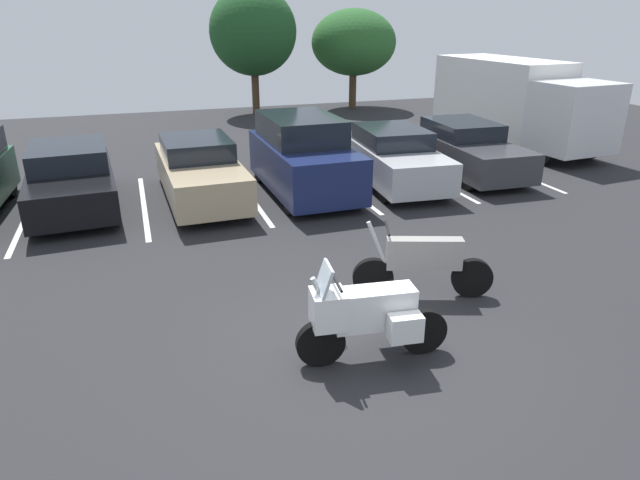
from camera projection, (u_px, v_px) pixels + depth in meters
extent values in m
cube|color=#262628|center=(360.00, 353.00, 7.92)|extent=(44.00, 44.00, 0.10)
cylinder|color=black|center=(321.00, 343.00, 7.46)|extent=(0.68, 0.20, 0.67)
cylinder|color=black|center=(423.00, 331.00, 7.73)|extent=(0.68, 0.20, 0.67)
cube|color=white|center=(374.00, 308.00, 7.42)|extent=(1.13, 0.50, 0.55)
cylinder|color=#B2B2B7|center=(330.00, 315.00, 7.32)|extent=(0.52, 0.13, 1.14)
cylinder|color=black|center=(336.00, 281.00, 7.15)|extent=(0.11, 0.62, 0.04)
cube|color=white|center=(328.00, 309.00, 7.28)|extent=(0.49, 0.51, 0.49)
cube|color=#B2C1CC|center=(324.00, 279.00, 7.11)|extent=(0.21, 0.46, 0.39)
cube|color=white|center=(405.00, 328.00, 7.25)|extent=(0.46, 0.29, 0.36)
cube|color=white|center=(389.00, 304.00, 7.84)|extent=(0.46, 0.29, 0.36)
cylinder|color=black|center=(373.00, 277.00, 9.29)|extent=(0.68, 0.34, 0.68)
cylinder|color=black|center=(472.00, 278.00, 9.27)|extent=(0.68, 0.34, 0.68)
cube|color=gray|center=(424.00, 254.00, 9.11)|extent=(1.24, 0.63, 0.52)
cylinder|color=#B2B2B7|center=(381.00, 254.00, 9.12)|extent=(0.51, 0.24, 1.15)
cylinder|color=black|center=(387.00, 228.00, 8.95)|extent=(0.24, 0.60, 0.04)
cube|color=silver|center=(26.00, 217.00, 13.03)|extent=(0.12, 5.06, 0.01)
cube|color=silver|center=(144.00, 205.00, 13.81)|extent=(0.12, 5.06, 0.01)
cube|color=silver|center=(249.00, 195.00, 14.59)|extent=(0.12, 5.06, 0.01)
cube|color=silver|center=(344.00, 186.00, 15.37)|extent=(0.12, 5.06, 0.01)
cube|color=silver|center=(430.00, 177.00, 16.15)|extent=(0.12, 5.06, 0.01)
cube|color=silver|center=(508.00, 170.00, 16.93)|extent=(0.12, 5.06, 0.01)
cylinder|color=black|center=(9.00, 184.00, 14.31)|extent=(0.26, 0.70, 0.69)
cube|color=black|center=(72.00, 185.00, 13.36)|extent=(2.17, 4.56, 0.76)
cube|color=black|center=(68.00, 155.00, 13.49)|extent=(1.88, 2.40, 0.50)
cylinder|color=black|center=(113.00, 211.00, 12.45)|extent=(0.26, 0.67, 0.66)
cylinder|color=black|center=(33.00, 220.00, 11.88)|extent=(0.26, 0.67, 0.66)
cylinder|color=black|center=(106.00, 176.00, 15.04)|extent=(0.26, 0.67, 0.66)
cylinder|color=black|center=(40.00, 183.00, 14.47)|extent=(0.26, 0.67, 0.66)
cube|color=tan|center=(200.00, 176.00, 13.95)|extent=(1.88, 4.66, 0.84)
cube|color=black|center=(196.00, 147.00, 13.96)|extent=(1.67, 2.11, 0.47)
cylinder|color=black|center=(245.00, 202.00, 12.93)|extent=(0.24, 0.70, 0.69)
cylinder|color=black|center=(179.00, 210.00, 12.46)|extent=(0.24, 0.70, 0.69)
cylinder|color=black|center=(219.00, 169.00, 15.66)|extent=(0.24, 0.70, 0.69)
cylinder|color=black|center=(165.00, 174.00, 15.18)|extent=(0.24, 0.70, 0.69)
cube|color=navy|center=(304.00, 165.00, 14.44)|extent=(1.98, 4.32, 1.13)
cube|color=black|center=(300.00, 128.00, 14.37)|extent=(1.80, 2.64, 0.65)
cylinder|color=black|center=(355.00, 195.00, 13.59)|extent=(0.23, 0.61, 0.61)
cylinder|color=black|center=(290.00, 202.00, 13.09)|extent=(0.23, 0.61, 0.61)
cylinder|color=black|center=(316.00, 166.00, 16.14)|extent=(0.23, 0.61, 0.61)
cylinder|color=black|center=(260.00, 171.00, 15.63)|extent=(0.23, 0.61, 0.61)
cube|color=#B7B7BC|center=(392.00, 161.00, 15.37)|extent=(2.13, 4.75, 0.83)
cube|color=black|center=(392.00, 136.00, 15.23)|extent=(1.80, 2.26, 0.47)
cylinder|color=black|center=(442.00, 185.00, 14.24)|extent=(0.27, 0.70, 0.69)
cylinder|color=black|center=(386.00, 189.00, 13.90)|extent=(0.27, 0.70, 0.69)
cylinder|color=black|center=(397.00, 156.00, 17.06)|extent=(0.27, 0.70, 0.69)
cylinder|color=black|center=(349.00, 159.00, 16.72)|extent=(0.27, 0.70, 0.69)
cube|color=#38383D|center=(467.00, 153.00, 16.35)|extent=(1.99, 4.70, 0.82)
cube|color=black|center=(462.00, 129.00, 16.45)|extent=(1.75, 2.23, 0.46)
cylinder|color=black|center=(520.00, 175.00, 15.27)|extent=(0.24, 0.62, 0.62)
cylinder|color=black|center=(470.00, 179.00, 14.86)|extent=(0.24, 0.62, 0.62)
cylinder|color=black|center=(462.00, 150.00, 18.07)|extent=(0.24, 0.62, 0.62)
cylinder|color=black|center=(418.00, 153.00, 17.67)|extent=(0.24, 0.62, 0.62)
cube|color=silver|center=(574.00, 117.00, 17.29)|extent=(2.39, 2.11, 2.11)
cube|color=white|center=(500.00, 96.00, 20.13)|extent=(2.65, 5.13, 2.55)
cylinder|color=black|center=(588.00, 145.00, 18.05)|extent=(0.38, 0.92, 0.90)
cylinder|color=black|center=(544.00, 150.00, 17.37)|extent=(0.38, 0.92, 0.90)
cylinder|color=black|center=(496.00, 122.00, 21.85)|extent=(0.38, 0.92, 0.90)
cylinder|color=black|center=(457.00, 125.00, 21.17)|extent=(0.38, 0.92, 0.90)
cylinder|color=#4C3823|center=(353.00, 92.00, 27.57)|extent=(0.35, 0.35, 1.55)
ellipsoid|color=#285B28|center=(354.00, 42.00, 26.70)|extent=(4.03, 4.03, 3.07)
cylinder|color=#4C3823|center=(256.00, 95.00, 25.89)|extent=(0.34, 0.34, 1.72)
ellipsoid|color=#1E4C23|center=(253.00, 31.00, 24.85)|extent=(3.86, 3.86, 3.83)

